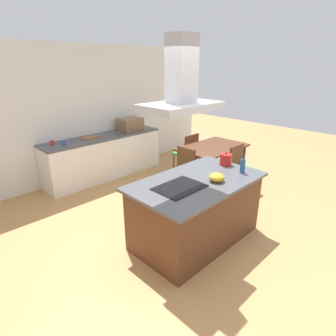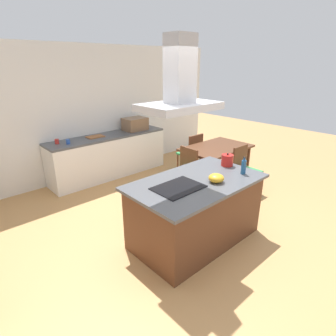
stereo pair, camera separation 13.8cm
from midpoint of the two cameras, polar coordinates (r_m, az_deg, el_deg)
The scene contains 17 objects.
ground at distance 5.06m, azimuth -6.46°, elevation -6.92°, with size 16.00×16.00×0.00m, color tan.
wall_back at distance 6.08m, azimuth -16.97°, elevation 10.55°, with size 7.20×0.10×2.70m, color white.
kitchen_island at distance 3.87m, azimuth 6.69°, elevation -8.66°, with size 1.81×1.07×0.90m.
cooktop at distance 3.44m, azimuth 3.29°, elevation -4.01°, with size 0.60×0.44×0.01m, color black.
tea_kettle at distance 4.24m, azimuth 12.97°, elevation 1.58°, with size 0.23×0.18×0.20m.
olive_oil_bottle at distance 3.98m, azimuth 16.19°, elevation 0.23°, with size 0.07×0.07×0.24m.
mixing_bowl at distance 3.64m, azimuth 10.93°, elevation -2.04°, with size 0.20×0.20×0.11m, color gold.
back_counter at distance 6.15m, azimuth -11.33°, elevation 2.50°, with size 2.59×0.62×0.90m.
countertop_microwave at distance 6.39m, azimuth -6.14°, elevation 8.95°, with size 0.50×0.38×0.28m, color brown.
coffee_mug_red at distance 5.65m, azimuth -21.17°, elevation 5.08°, with size 0.08×0.08×0.09m, color red.
coffee_mug_blue at distance 5.57m, azimuth -19.14°, elevation 5.13°, with size 0.08×0.08×0.09m, color #2D56B2.
cutting_board at distance 5.95m, azimuth -14.03°, elevation 6.25°, with size 0.34×0.24×0.02m, color #995B33.
dining_table at distance 5.74m, azimuth 10.56°, elevation 3.49°, with size 1.40×0.90×0.75m.
chair_at_left_end at distance 5.13m, azimuth 4.19°, elevation -0.22°, with size 0.42×0.42×0.89m.
chair_facing_island at distance 5.44m, azimuth 15.99°, elevation 0.27°, with size 0.42×0.42×0.89m.
chair_facing_back_wall at distance 6.19m, azimuth 5.59°, elevation 3.49°, with size 0.42×0.42×0.89m.
range_hood at distance 3.13m, azimuth 3.76°, elevation 16.28°, with size 0.90×0.55×0.78m.
Camera 2 is at (-2.53, -2.21, 2.35)m, focal length 29.75 mm.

